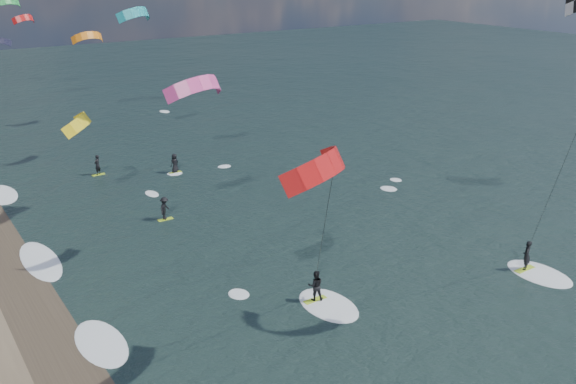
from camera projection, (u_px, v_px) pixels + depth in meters
kitesurfer_near_b at (330, 212)px, 28.19m from camera, size 7.18×9.00×11.47m
far_kitesurfers at (153, 183)px, 50.88m from camera, size 6.95×13.58×1.80m
bg_kite_field at (74, 22)px, 59.75m from camera, size 11.83×73.97×12.10m
shoreline_surf at (86, 351)px, 30.79m from camera, size 2.40×79.40×0.11m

